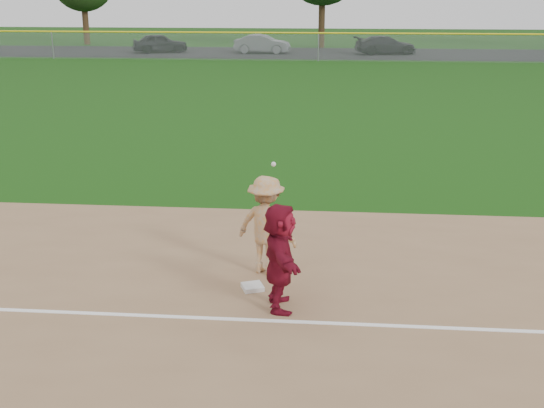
# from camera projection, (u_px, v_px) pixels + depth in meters

# --- Properties ---
(ground) EXTENTS (160.00, 160.00, 0.00)m
(ground) POSITION_uv_depth(u_px,v_px,m) (265.00, 300.00, 11.96)
(ground) COLOR #14410C
(ground) RESTS_ON ground
(foul_line) EXTENTS (60.00, 0.10, 0.01)m
(foul_line) POSITION_uv_depth(u_px,v_px,m) (260.00, 320.00, 11.20)
(foul_line) COLOR white
(foul_line) RESTS_ON infield_dirt
(parking_asphalt) EXTENTS (120.00, 10.00, 0.01)m
(parking_asphalt) POSITION_uv_depth(u_px,v_px,m) (320.00, 53.00, 55.59)
(parking_asphalt) COLOR black
(parking_asphalt) RESTS_ON ground
(first_base) EXTENTS (0.47, 0.47, 0.08)m
(first_base) POSITION_uv_depth(u_px,v_px,m) (253.00, 287.00, 12.35)
(first_base) COLOR silver
(first_base) RESTS_ON infield_dirt
(base_runner) EXTENTS (0.80, 1.79, 1.87)m
(base_runner) POSITION_uv_depth(u_px,v_px,m) (280.00, 257.00, 11.38)
(base_runner) COLOR maroon
(base_runner) RESTS_ON infield_dirt
(car_left) EXTENTS (4.81, 3.25, 1.52)m
(car_left) POSITION_uv_depth(u_px,v_px,m) (160.00, 43.00, 56.06)
(car_left) COLOR black
(car_left) RESTS_ON parking_asphalt
(car_mid) EXTENTS (4.59, 1.84, 1.48)m
(car_mid) POSITION_uv_depth(u_px,v_px,m) (262.00, 44.00, 55.42)
(car_mid) COLOR slate
(car_mid) RESTS_ON parking_asphalt
(car_right) EXTENTS (5.27, 3.13, 1.43)m
(car_right) POSITION_uv_depth(u_px,v_px,m) (386.00, 45.00, 54.61)
(car_right) COLOR black
(car_right) RESTS_ON parking_asphalt
(first_base_play) EXTENTS (1.41, 1.22, 2.34)m
(first_base_play) POSITION_uv_depth(u_px,v_px,m) (266.00, 225.00, 12.82)
(first_base_play) COLOR #9A9A9C
(first_base_play) RESTS_ON infield_dirt
(outfield_fence) EXTENTS (110.00, 0.12, 110.00)m
(outfield_fence) POSITION_uv_depth(u_px,v_px,m) (319.00, 34.00, 49.30)
(outfield_fence) COLOR #999EA0
(outfield_fence) RESTS_ON ground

